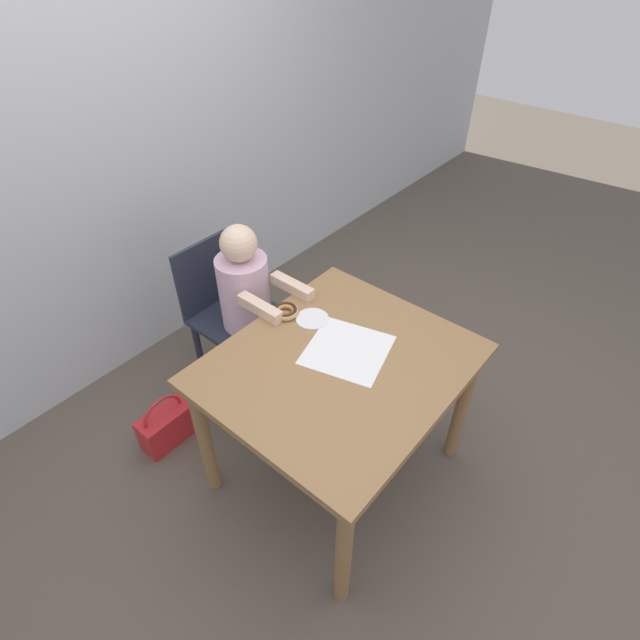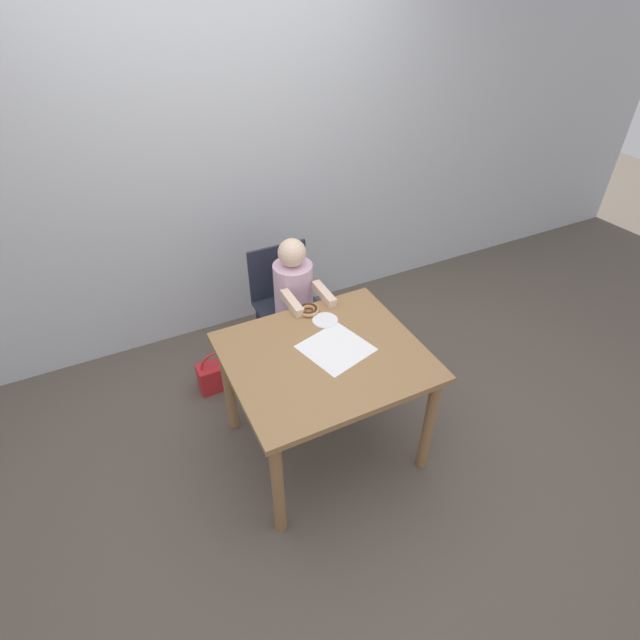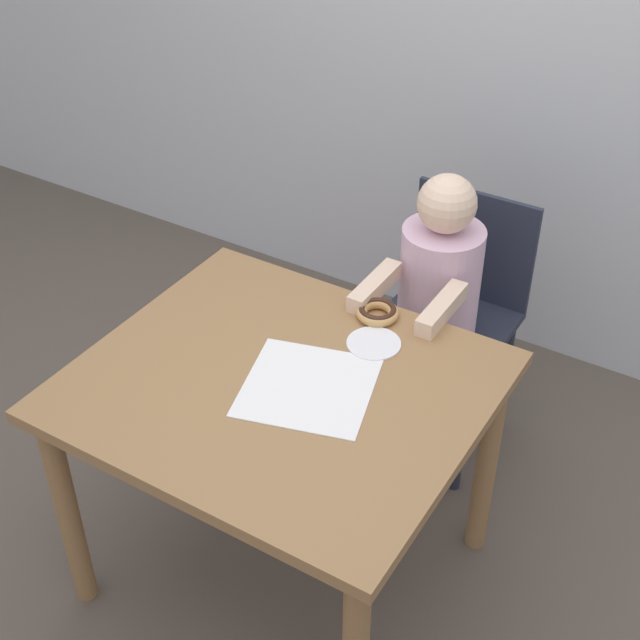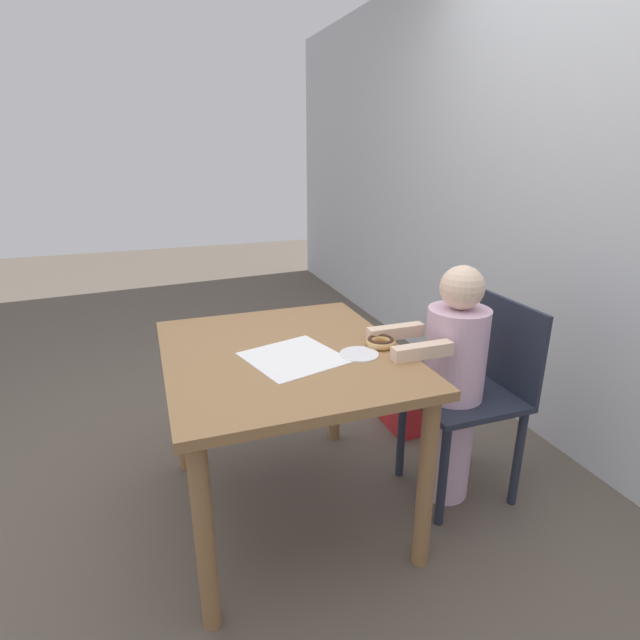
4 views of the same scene
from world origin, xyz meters
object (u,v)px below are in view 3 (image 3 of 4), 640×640
Objects in this scene: child_figure at (435,324)px; handbag at (303,358)px; donut at (377,312)px; chair at (449,319)px.

child_figure is 3.40× the size of handbag.
child_figure reaches higher than donut.
chair is 7.30× the size of donut.
donut is at bearing -97.95° from child_figure.
donut reaches higher than handbag.
handbag is at bearing -175.56° from chair.
handbag is at bearing 171.86° from child_figure.
chair is 0.64m from handbag.
chair reaches higher than handbag.
child_figure is 8.75× the size of donut.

